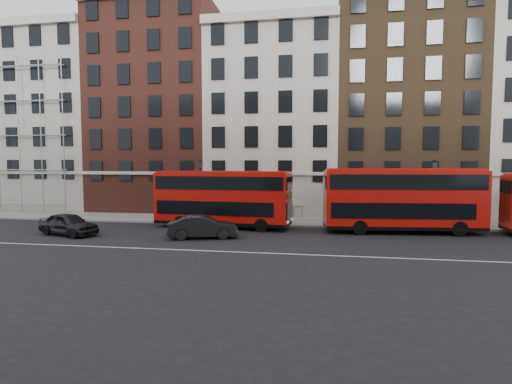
% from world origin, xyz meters
% --- Properties ---
extents(ground, '(120.00, 120.00, 0.00)m').
position_xyz_m(ground, '(0.00, 0.00, 0.00)').
color(ground, black).
rests_on(ground, ground).
extents(pavement, '(80.00, 5.00, 0.15)m').
position_xyz_m(pavement, '(0.00, 10.50, 0.07)').
color(pavement, gray).
rests_on(pavement, ground).
extents(kerb, '(80.00, 0.30, 0.16)m').
position_xyz_m(kerb, '(0.00, 8.00, 0.08)').
color(kerb, gray).
rests_on(kerb, ground).
extents(road_centre_line, '(70.00, 0.12, 0.01)m').
position_xyz_m(road_centre_line, '(0.00, -2.00, 0.01)').
color(road_centre_line, white).
rests_on(road_centre_line, ground).
extents(building_terrace, '(64.00, 11.95, 22.00)m').
position_xyz_m(building_terrace, '(-0.31, 17.88, 10.24)').
color(building_terrace, '#B0A798').
rests_on(building_terrace, ground).
extents(bus_b, '(10.97, 3.48, 4.54)m').
position_xyz_m(bus_b, '(-2.78, 6.44, 2.43)').
color(bus_b, red).
rests_on(bus_b, ground).
extents(bus_c, '(11.55, 3.74, 4.77)m').
position_xyz_m(bus_c, '(10.87, 6.43, 2.56)').
color(bus_c, red).
rests_on(bus_c, ground).
extents(car_rear, '(5.05, 3.21, 1.60)m').
position_xyz_m(car_rear, '(-12.78, 1.36, 0.80)').
color(car_rear, black).
rests_on(car_rear, ground).
extents(car_front, '(5.03, 2.98, 1.57)m').
position_xyz_m(car_front, '(-2.93, 1.83, 0.78)').
color(car_front, black).
rests_on(car_front, ground).
extents(lamp_post_left, '(0.44, 0.44, 5.33)m').
position_xyz_m(lamp_post_left, '(-5.26, 8.66, 3.08)').
color(lamp_post_left, black).
rests_on(lamp_post_left, pavement).
extents(lamp_post_right, '(0.44, 0.44, 5.33)m').
position_xyz_m(lamp_post_right, '(13.73, 8.96, 3.08)').
color(lamp_post_right, black).
rests_on(lamp_post_right, pavement).
extents(iron_railings, '(6.60, 0.06, 1.00)m').
position_xyz_m(iron_railings, '(0.00, 12.70, 0.65)').
color(iron_railings, black).
rests_on(iron_railings, pavement).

